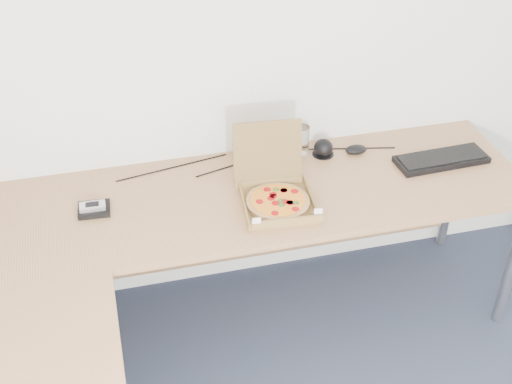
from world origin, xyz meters
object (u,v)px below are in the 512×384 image
object	(u,v)px
pizza_box	(277,197)
wallet	(94,209)
keyboard	(441,160)
drinking_glass	(301,140)
desk	(177,280)

from	to	relation	value
pizza_box	wallet	xyz separation A→B (m)	(-0.73, 0.13, -0.02)
keyboard	drinking_glass	bearing A→B (deg)	155.63
pizza_box	keyboard	size ratio (longest dim) A/B	0.81
pizza_box	keyboard	xyz separation A→B (m)	(0.80, 0.13, -0.02)
pizza_box	keyboard	world-z (taller)	pizza_box
desk	drinking_glass	xyz separation A→B (m)	(0.68, 0.69, 0.10)
pizza_box	drinking_glass	world-z (taller)	pizza_box
desk	pizza_box	distance (m)	0.57
drinking_glass	keyboard	size ratio (longest dim) A/B	0.32
desk	keyboard	bearing A→B (deg)	19.66
desk	drinking_glass	size ratio (longest dim) A/B	18.83
desk	keyboard	distance (m)	1.35
desk	wallet	world-z (taller)	wallet
desk	wallet	distance (m)	0.53
keyboard	wallet	xyz separation A→B (m)	(-1.54, 0.00, -0.00)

